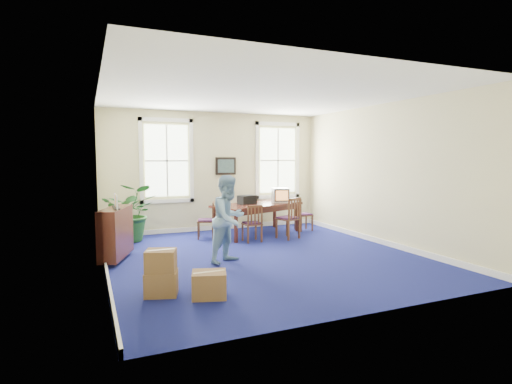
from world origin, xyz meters
name	(u,v)px	position (x,y,z in m)	size (l,w,h in m)	color
floor	(263,256)	(0.00, 0.00, 0.00)	(6.50, 6.50, 0.00)	navy
ceiling	(263,95)	(0.00, 0.00, 3.20)	(6.50, 6.50, 0.00)	white
wall_back	(215,172)	(0.00, 3.25, 1.60)	(6.50, 6.50, 0.00)	beige
wall_front	(370,189)	(0.00, -3.25, 1.60)	(6.50, 6.50, 0.00)	beige
wall_left	(101,180)	(-3.00, 0.00, 1.60)	(6.50, 6.50, 0.00)	beige
wall_right	(383,174)	(3.00, 0.00, 1.60)	(6.50, 6.50, 0.00)	beige
baseboard_back	(216,227)	(0.00, 3.22, 0.06)	(6.00, 0.04, 0.12)	white
baseboard_left	(106,269)	(-2.97, 0.00, 0.06)	(0.04, 6.50, 0.12)	white
baseboard_right	(380,241)	(2.97, 0.00, 0.06)	(0.04, 6.50, 0.12)	white
window_left	(167,161)	(-1.30, 3.23, 1.90)	(1.40, 0.12, 2.20)	white
window_right	(278,160)	(1.90, 3.23, 1.90)	(1.40, 0.12, 2.20)	white
wall_picture	(226,166)	(0.30, 3.20, 1.75)	(0.58, 0.06, 0.48)	black
conference_table	(257,219)	(0.81, 2.19, 0.40)	(2.33, 1.06, 0.80)	#471D14
crt_tv	(280,195)	(1.50, 2.24, 0.99)	(0.42, 0.46, 0.38)	#B7B7BC
game_console	(292,201)	(1.82, 2.19, 0.82)	(0.16, 0.20, 0.05)	white
equipment_bag	(247,200)	(0.54, 2.24, 0.91)	(0.44, 0.29, 0.22)	black
chair_near_left	(252,223)	(0.33, 1.39, 0.44)	(0.40, 0.40, 0.89)	brown
chair_near_right	(288,218)	(1.29, 1.39, 0.51)	(0.46, 0.46, 1.02)	brown
chair_end_left	(206,220)	(-0.57, 2.19, 0.45)	(0.40, 0.40, 0.90)	brown
chair_end_right	(304,214)	(2.19, 2.19, 0.44)	(0.40, 0.40, 0.88)	brown
man	(229,219)	(-0.77, -0.15, 0.83)	(0.81, 0.63, 1.66)	#7FA8C9
credenza	(116,236)	(-2.74, 0.81, 0.48)	(0.35, 1.21, 0.95)	#471D14
brochure_rack	(116,205)	(-2.73, 0.81, 1.09)	(0.11, 0.61, 0.27)	#99999E
potted_plant	(132,212)	(-2.27, 2.55, 0.69)	(1.24, 1.08, 1.38)	#1A491A
cardboard_boxes	(172,269)	(-2.11, -1.42, 0.35)	(1.23, 1.23, 0.70)	brown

